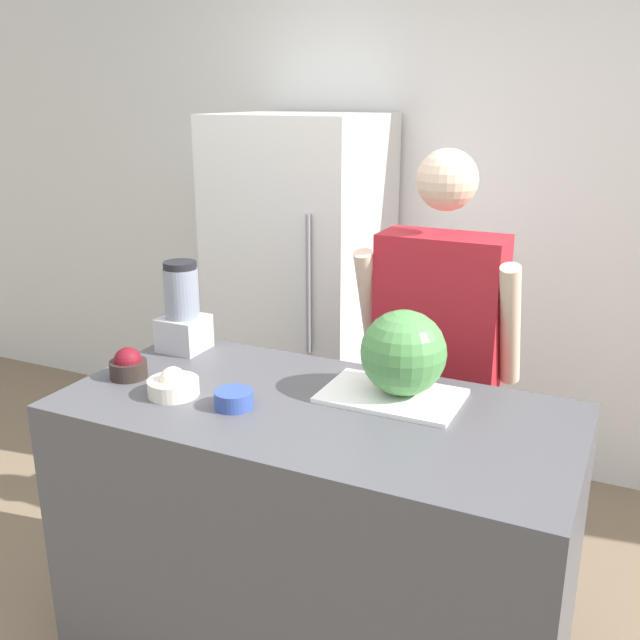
# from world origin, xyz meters

# --- Properties ---
(wall_back) EXTENTS (8.00, 0.06, 2.60)m
(wall_back) POSITION_xyz_m (0.00, 2.06, 1.30)
(wall_back) COLOR white
(wall_back) RESTS_ON ground_plane
(counter_island) EXTENTS (1.51, 0.73, 0.95)m
(counter_island) POSITION_xyz_m (0.00, 0.37, 0.48)
(counter_island) COLOR #4C4C51
(counter_island) RESTS_ON ground_plane
(refrigerator) EXTENTS (0.71, 0.74, 1.74)m
(refrigerator) POSITION_xyz_m (-0.69, 1.66, 0.87)
(refrigerator) COLOR white
(refrigerator) RESTS_ON ground_plane
(person) EXTENTS (0.59, 0.26, 1.65)m
(person) POSITION_xyz_m (0.17, 1.07, 0.84)
(person) COLOR #4C608C
(person) RESTS_ON ground_plane
(cutting_board) EXTENTS (0.41, 0.27, 0.01)m
(cutting_board) POSITION_xyz_m (0.19, 0.51, 0.96)
(cutting_board) COLOR white
(cutting_board) RESTS_ON counter_island
(watermelon) EXTENTS (0.25, 0.25, 0.25)m
(watermelon) POSITION_xyz_m (0.21, 0.53, 1.09)
(watermelon) COLOR #4C8C47
(watermelon) RESTS_ON cutting_board
(bowl_cherries) EXTENTS (0.12, 0.12, 0.10)m
(bowl_cherries) POSITION_xyz_m (-0.63, 0.30, 0.99)
(bowl_cherries) COLOR #2D231E
(bowl_cherries) RESTS_ON counter_island
(bowl_cream) EXTENTS (0.15, 0.15, 0.09)m
(bowl_cream) POSITION_xyz_m (-0.42, 0.25, 0.99)
(bowl_cream) COLOR beige
(bowl_cream) RESTS_ON counter_island
(bowl_small_blue) EXTENTS (0.11, 0.11, 0.05)m
(bowl_small_blue) POSITION_xyz_m (-0.20, 0.25, 0.98)
(bowl_small_blue) COLOR #334C9E
(bowl_small_blue) RESTS_ON counter_island
(blender) EXTENTS (0.15, 0.15, 0.32)m
(blender) POSITION_xyz_m (-0.62, 0.60, 1.09)
(blender) COLOR #B7B7BC
(blender) RESTS_ON counter_island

